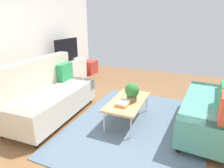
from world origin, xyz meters
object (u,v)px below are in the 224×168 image
tv (67,50)px  potted_plant (132,92)px  couch_green (217,107)px  bottle_0 (60,60)px  tv_console (68,72)px  storage_trunk (90,67)px  vase_0 (52,62)px  couch_beige (49,95)px  coffee_table (128,102)px  table_book_0 (123,104)px

tv → potted_plant: (-1.56, -2.46, -0.35)m
couch_green → bottle_0: couch_green is taller
couch_green → tv_console: (1.27, 3.83, -0.13)m
storage_trunk → bottle_0: 1.57m
vase_0 → bottle_0: (0.20, -0.09, 0.00)m
tv_console → couch_beige: bearing=-152.9°
coffee_table → tv_console: size_ratio=0.79×
coffee_table → tv_console: 2.86m
tv → bottle_0: size_ratio=5.49×
couch_green → coffee_table: size_ratio=1.78×
tv → bottle_0: 0.44m
couch_beige → tv_console: couch_beige is taller
vase_0 → tv: bearing=-6.9°
table_book_0 → bottle_0: 2.75m
couch_beige → coffee_table: couch_beige is taller
couch_green → potted_plant: bearing=106.9°
table_book_0 → couch_beige: bearing=96.9°
couch_green → table_book_0: size_ratio=8.17×
bottle_0 → couch_beige: bearing=-148.6°
vase_0 → bottle_0: bottle_0 is taller
tv_console → storage_trunk: size_ratio=2.69×
couch_beige → couch_green: same height
potted_plant → table_book_0: size_ratio=1.39×
couch_beige → storage_trunk: couch_beige is taller
tv_console → potted_plant: bearing=-122.1°
storage_trunk → bottle_0: bearing=177.7°
tv_console → couch_green: bearing=-108.3°
potted_plant → vase_0: vase_0 is taller
tv → potted_plant: bearing=-122.3°
coffee_table → vase_0: bearing=68.6°
couch_green → table_book_0: couch_green is taller
bottle_0 → potted_plant: bearing=-115.7°
coffee_table → vase_0: (0.96, 2.46, 0.34)m
table_book_0 → vase_0: (1.18, 2.45, 0.29)m
bottle_0 → couch_green: bearing=-103.1°
couch_beige → vase_0: size_ratio=11.03×
couch_beige → potted_plant: size_ratio=5.81×
potted_plant → vase_0: size_ratio=1.90×
tv → table_book_0: size_ratio=4.17×
bottle_0 → storage_trunk: bearing=-2.3°
tv_console → bottle_0: size_ratio=7.68×
couch_beige → storage_trunk: size_ratio=3.73×
couch_beige → potted_plant: bearing=101.3°
coffee_table → tv_console: tv_console is taller
coffee_table → couch_green: bearing=-79.0°
tv → storage_trunk: (1.10, -0.08, -0.73)m
table_book_0 → storage_trunk: bearing=38.8°
tv → couch_beige: bearing=-153.4°
couch_beige → tv_console: bearing=-155.7°
potted_plant → bottle_0: (1.18, 2.44, 0.13)m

